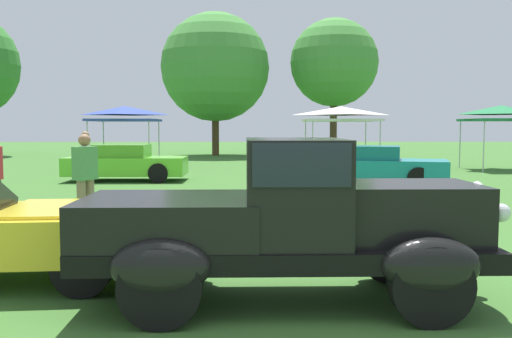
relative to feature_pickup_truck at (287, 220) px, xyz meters
The scene contains 11 objects.
ground_plane 0.93m from the feature_pickup_truck, 98.57° to the right, with size 120.00×120.00×0.00m, color #386628.
feature_pickup_truck is the anchor object (origin of this frame).
show_car_lime 13.61m from the feature_pickup_truck, 109.41° to the left, with size 3.97×1.75×1.22m.
show_car_teal 11.93m from the feature_pickup_truck, 73.07° to the left, with size 4.73×2.83×1.22m.
spectator_between_cars 5.50m from the feature_pickup_truck, 127.65° to the left, with size 0.42×0.47×1.69m.
spectator_by_row 11.29m from the feature_pickup_truck, 116.51° to the left, with size 0.36×0.46×1.69m.
canopy_tent_left_field 19.46m from the feature_pickup_truck, 107.37° to the left, with size 2.84×2.84×2.71m.
canopy_tent_center_field 19.20m from the feature_pickup_truck, 78.74° to the left, with size 3.16×3.16×2.71m.
canopy_tent_right_field 20.11m from the feature_pickup_truck, 59.40° to the left, with size 2.73×2.73×2.71m.
treeline_mid_left 29.42m from the feature_pickup_truck, 94.82° to the left, with size 6.75×6.75×8.89m.
treeline_center 29.68m from the feature_pickup_truck, 80.21° to the left, with size 5.46×5.46×8.53m.
Camera 1 is at (-0.35, -5.25, 1.83)m, focal length 38.44 mm.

